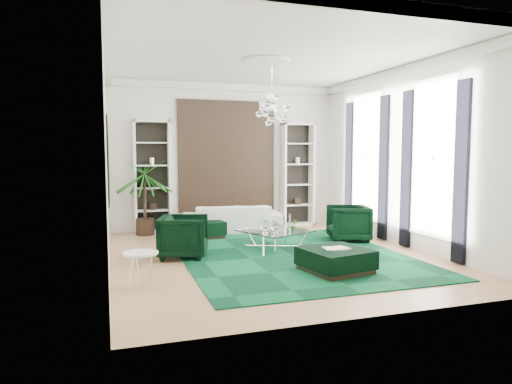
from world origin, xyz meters
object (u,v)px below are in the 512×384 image
object	(u,v)px
armchair_right	(348,223)
coffee_table	(275,240)
sofa	(232,219)
side_table	(141,270)
ottoman_front	(335,261)
ottoman_side	(202,229)
armchair_left	(184,236)
palm	(144,186)

from	to	relation	value
armchair_right	coffee_table	xyz separation A→B (m)	(-1.90, -0.38, -0.20)
sofa	side_table	distance (m)	4.73
ottoman_front	ottoman_side	bearing A→B (deg)	112.04
armchair_right	ottoman_side	world-z (taller)	armchair_right
sofa	ottoman_side	bearing A→B (deg)	36.80
armchair_left	coffee_table	size ratio (longest dim) A/B	0.75
palm	side_table	bearing A→B (deg)	-95.08
coffee_table	ottoman_front	distance (m)	2.00
ottoman_side	palm	xyz separation A→B (m)	(-1.24, 0.80, 1.00)
ottoman_front	armchair_right	bearing A→B (deg)	56.50
armchair_left	side_table	world-z (taller)	armchair_left
armchair_left	ottoman_front	size ratio (longest dim) A/B	0.89
armchair_right	side_table	xyz separation A→B (m)	(-4.70, -2.14, -0.16)
coffee_table	sofa	bearing A→B (deg)	98.08
ottoman_side	sofa	bearing A→B (deg)	29.28
palm	ottoman_side	bearing A→B (deg)	-32.65
armchair_right	ottoman_front	xyz separation A→B (m)	(-1.56, -2.35, -0.21)
ottoman_side	palm	distance (m)	1.78
sofa	ottoman_side	size ratio (longest dim) A/B	2.66
coffee_table	ottoman_front	xyz separation A→B (m)	(0.34, -1.97, -0.01)
ottoman_front	palm	size ratio (longest dim) A/B	0.42
palm	coffee_table	bearing A→B (deg)	-46.83
ottoman_side	palm	size ratio (longest dim) A/B	0.38
side_table	palm	distance (m)	4.46
sofa	armchair_left	bearing A→B (deg)	63.90
coffee_table	ottoman_side	bearing A→B (deg)	123.41
side_table	palm	bearing A→B (deg)	84.92
ottoman_side	armchair_left	bearing A→B (deg)	-110.92
sofa	armchair_right	world-z (taller)	armchair_right
coffee_table	ottoman_side	world-z (taller)	coffee_table
armchair_left	coffee_table	xyz separation A→B (m)	(1.90, 0.11, -0.20)
armchair_left	ottoman_front	xyz separation A→B (m)	(2.24, -1.86, -0.21)
armchair_left	armchair_right	xyz separation A→B (m)	(3.80, 0.49, 0.00)
armchair_left	palm	world-z (taller)	palm
sofa	coffee_table	bearing A→B (deg)	105.60
armchair_left	coffee_table	bearing A→B (deg)	-70.26
coffee_table	palm	distance (m)	3.67
sofa	armchair_right	xyz separation A→B (m)	(2.22, -1.88, 0.06)
armchair_left	armchair_right	bearing A→B (deg)	-66.32
palm	sofa	bearing A→B (deg)	-8.62
side_table	ottoman_side	bearing A→B (deg)	65.33
sofa	palm	distance (m)	2.29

